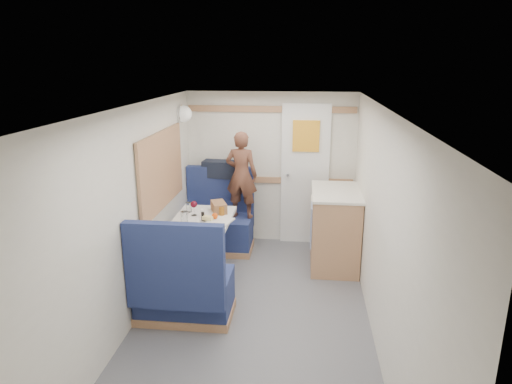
# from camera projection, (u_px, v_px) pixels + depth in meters

# --- Properties ---
(floor) EXTENTS (4.50, 4.50, 0.00)m
(floor) POSITION_uv_depth(u_px,v_px,m) (250.00, 332.00, 4.15)
(floor) COLOR #515156
(floor) RESTS_ON ground
(ceiling) EXTENTS (4.50, 4.50, 0.00)m
(ceiling) POSITION_uv_depth(u_px,v_px,m) (249.00, 110.00, 3.59)
(ceiling) COLOR silver
(ceiling) RESTS_ON wall_back
(wall_back) EXTENTS (2.20, 0.02, 2.00)m
(wall_back) POSITION_uv_depth(u_px,v_px,m) (271.00, 169.00, 6.02)
(wall_back) COLOR silver
(wall_back) RESTS_ON floor
(wall_left) EXTENTS (0.02, 4.50, 2.00)m
(wall_left) POSITION_uv_depth(u_px,v_px,m) (125.00, 224.00, 3.99)
(wall_left) COLOR silver
(wall_left) RESTS_ON floor
(wall_right) EXTENTS (0.02, 4.50, 2.00)m
(wall_right) POSITION_uv_depth(u_px,v_px,m) (382.00, 234.00, 3.75)
(wall_right) COLOR silver
(wall_right) RESTS_ON floor
(oak_trim_low) EXTENTS (2.15, 0.02, 0.08)m
(oak_trim_low) POSITION_uv_depth(u_px,v_px,m) (271.00, 180.00, 6.04)
(oak_trim_low) COLOR #966643
(oak_trim_low) RESTS_ON wall_back
(oak_trim_high) EXTENTS (2.15, 0.02, 0.08)m
(oak_trim_high) POSITION_uv_depth(u_px,v_px,m) (271.00, 109.00, 5.78)
(oak_trim_high) COLOR #966643
(oak_trim_high) RESTS_ON wall_back
(side_window) EXTENTS (0.04, 1.30, 0.72)m
(side_window) POSITION_uv_depth(u_px,v_px,m) (161.00, 170.00, 4.87)
(side_window) COLOR #A8B196
(side_window) RESTS_ON wall_left
(rear_door) EXTENTS (0.62, 0.12, 1.86)m
(rear_door) POSITION_uv_depth(u_px,v_px,m) (305.00, 172.00, 5.95)
(rear_door) COLOR white
(rear_door) RESTS_ON wall_back
(dinette_table) EXTENTS (0.62, 0.92, 0.72)m
(dinette_table) POSITION_uv_depth(u_px,v_px,m) (203.00, 231.00, 5.02)
(dinette_table) COLOR white
(dinette_table) RESTS_ON floor
(bench_far) EXTENTS (0.90, 0.59, 1.05)m
(bench_far) POSITION_uv_depth(u_px,v_px,m) (218.00, 227.00, 5.91)
(bench_far) COLOR navy
(bench_far) RESTS_ON floor
(bench_near) EXTENTS (0.90, 0.59, 1.05)m
(bench_near) POSITION_uv_depth(u_px,v_px,m) (183.00, 291.00, 4.26)
(bench_near) COLOR navy
(bench_near) RESTS_ON floor
(ledge) EXTENTS (0.90, 0.14, 0.04)m
(ledge) POSITION_uv_depth(u_px,v_px,m) (221.00, 179.00, 6.00)
(ledge) COLOR #966643
(ledge) RESTS_ON bench_far
(dome_light) EXTENTS (0.20, 0.20, 0.20)m
(dome_light) POSITION_uv_depth(u_px,v_px,m) (184.00, 114.00, 5.54)
(dome_light) COLOR white
(dome_light) RESTS_ON wall_left
(galley_counter) EXTENTS (0.57, 0.92, 0.92)m
(galley_counter) POSITION_uv_depth(u_px,v_px,m) (334.00, 227.00, 5.41)
(galley_counter) COLOR #966643
(galley_counter) RESTS_ON floor
(person) EXTENTS (0.43, 0.31, 1.10)m
(person) POSITION_uv_depth(u_px,v_px,m) (241.00, 175.00, 5.68)
(person) COLOR brown
(person) RESTS_ON bench_far
(duffel_bag) EXTENTS (0.47, 0.27, 0.22)m
(duffel_bag) POSITION_uv_depth(u_px,v_px,m) (220.00, 169.00, 5.96)
(duffel_bag) COLOR black
(duffel_bag) RESTS_ON ledge
(tray) EXTENTS (0.31, 0.36, 0.02)m
(tray) POSITION_uv_depth(u_px,v_px,m) (219.00, 222.00, 4.83)
(tray) COLOR white
(tray) RESTS_ON dinette_table
(orange_fruit) EXTENTS (0.07, 0.07, 0.07)m
(orange_fruit) POSITION_uv_depth(u_px,v_px,m) (215.00, 216.00, 4.88)
(orange_fruit) COLOR #E54E0A
(orange_fruit) RESTS_ON tray
(cheese_block) EXTENTS (0.12, 0.09, 0.04)m
(cheese_block) POSITION_uv_depth(u_px,v_px,m) (208.00, 218.00, 4.86)
(cheese_block) COLOR #DFD781
(cheese_block) RESTS_ON tray
(wine_glass) EXTENTS (0.08, 0.08, 0.17)m
(wine_glass) POSITION_uv_depth(u_px,v_px,m) (194.00, 205.00, 5.02)
(wine_glass) COLOR white
(wine_glass) RESTS_ON dinette_table
(tumbler_left) EXTENTS (0.08, 0.08, 0.12)m
(tumbler_left) POSITION_uv_depth(u_px,v_px,m) (184.00, 217.00, 4.82)
(tumbler_left) COLOR white
(tumbler_left) RESTS_ON dinette_table
(tumbler_mid) EXTENTS (0.07, 0.07, 0.11)m
(tumbler_mid) POSITION_uv_depth(u_px,v_px,m) (189.00, 207.00, 5.17)
(tumbler_mid) COLOR white
(tumbler_mid) RESTS_ON dinette_table
(tumbler_right) EXTENTS (0.06, 0.06, 0.10)m
(tumbler_right) POSITION_uv_depth(u_px,v_px,m) (219.00, 208.00, 5.15)
(tumbler_right) COLOR white
(tumbler_right) RESTS_ON dinette_table
(beer_glass) EXTENTS (0.06, 0.06, 0.10)m
(beer_glass) POSITION_uv_depth(u_px,v_px,m) (222.00, 211.00, 5.06)
(beer_glass) COLOR #955615
(beer_glass) RESTS_ON dinette_table
(pepper_grinder) EXTENTS (0.04, 0.04, 0.09)m
(pepper_grinder) POSITION_uv_depth(u_px,v_px,m) (203.00, 216.00, 4.89)
(pepper_grinder) COLOR black
(pepper_grinder) RESTS_ON dinette_table
(salt_grinder) EXTENTS (0.04, 0.04, 0.09)m
(salt_grinder) POSITION_uv_depth(u_px,v_px,m) (202.00, 213.00, 5.00)
(salt_grinder) COLOR white
(salt_grinder) RESTS_ON dinette_table
(bread_loaf) EXTENTS (0.23, 0.30, 0.11)m
(bread_loaf) POSITION_uv_depth(u_px,v_px,m) (219.00, 207.00, 5.17)
(bread_loaf) COLOR brown
(bread_loaf) RESTS_ON dinette_table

